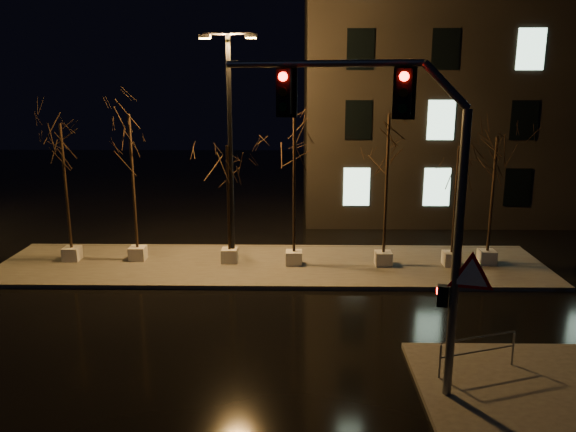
{
  "coord_description": "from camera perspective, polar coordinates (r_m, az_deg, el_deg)",
  "views": [
    {
      "loc": [
        1.01,
        -15.63,
        7.38
      ],
      "look_at": [
        0.71,
        3.26,
        2.8
      ],
      "focal_mm": 35.0,
      "sensor_mm": 36.0,
      "label": 1
    }
  ],
  "objects": [
    {
      "name": "ground",
      "position": [
        17.31,
        -2.57,
        -11.62
      ],
      "size": [
        90.0,
        90.0,
        0.0
      ],
      "primitive_type": "plane",
      "color": "black",
      "rests_on": "ground"
    },
    {
      "name": "median",
      "position": [
        22.85,
        -1.68,
        -5.02
      ],
      "size": [
        22.0,
        5.0,
        0.15
      ],
      "primitive_type": "cube",
      "color": "#47453F",
      "rests_on": "ground"
    },
    {
      "name": "sidewalk_corner",
      "position": [
        15.58,
        26.49,
        -15.9
      ],
      "size": [
        7.0,
        5.0,
        0.15
      ],
      "primitive_type": "cube",
      "color": "#47453F",
      "rests_on": "ground"
    },
    {
      "name": "building",
      "position": [
        36.05,
        22.62,
        12.81
      ],
      "size": [
        25.0,
        12.0,
        15.0
      ],
      "primitive_type": "cube",
      "color": "black",
      "rests_on": "ground"
    },
    {
      "name": "tree_0",
      "position": [
        23.99,
        -21.91,
        5.77
      ],
      "size": [
        1.8,
        1.8,
        5.74
      ],
      "color": "silver",
      "rests_on": "median"
    },
    {
      "name": "tree_1",
      "position": [
        23.15,
        -15.68,
        6.68
      ],
      "size": [
        1.8,
        1.8,
        6.11
      ],
      "color": "silver",
      "rests_on": "median"
    },
    {
      "name": "tree_2",
      "position": [
        22.29,
        -6.16,
        4.45
      ],
      "size": [
        1.8,
        1.8,
        4.88
      ],
      "color": "silver",
      "rests_on": "median"
    },
    {
      "name": "tree_3",
      "position": [
        21.72,
        0.64,
        6.52
      ],
      "size": [
        1.8,
        1.8,
        5.99
      ],
      "color": "silver",
      "rests_on": "median"
    },
    {
      "name": "tree_4",
      "position": [
        21.94,
        10.11,
        6.75
      ],
      "size": [
        1.8,
        1.8,
        6.17
      ],
      "color": "silver",
      "rests_on": "median"
    },
    {
      "name": "tree_5",
      "position": [
        22.69,
        16.83,
        4.17
      ],
      "size": [
        1.8,
        1.8,
        4.91
      ],
      "color": "silver",
      "rests_on": "median"
    },
    {
      "name": "tree_6",
      "position": [
        23.32,
        20.27,
        4.81
      ],
      "size": [
        1.8,
        1.8,
        5.26
      ],
      "color": "silver",
      "rests_on": "median"
    },
    {
      "name": "traffic_signal_mast",
      "position": [
        12.73,
        11.67,
        3.41
      ],
      "size": [
        6.08,
        1.74,
        7.66
      ],
      "rotation": [
        0.0,
        0.0,
        -0.26
      ],
      "color": "slate",
      "rests_on": "sidewalk_corner"
    },
    {
      "name": "streetlight_main",
      "position": [
        22.18,
        -5.91,
        8.25
      ],
      "size": [
        2.25,
        0.56,
        8.97
      ],
      "rotation": [
        0.0,
        0.0,
        -0.14
      ],
      "color": "black",
      "rests_on": "median"
    },
    {
      "name": "guard_rail_a",
      "position": [
        15.35,
        18.73,
        -12.63
      ],
      "size": [
        2.11,
        0.75,
        0.96
      ],
      "rotation": [
        0.0,
        0.0,
        0.33
      ],
      "color": "slate",
      "rests_on": "sidewalk_corner"
    }
  ]
}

